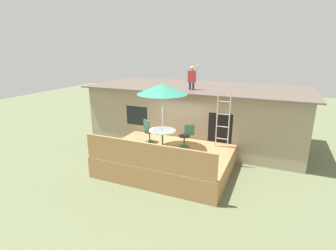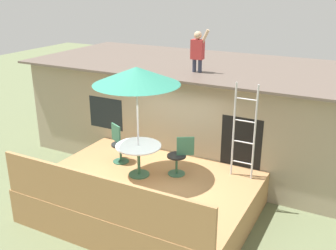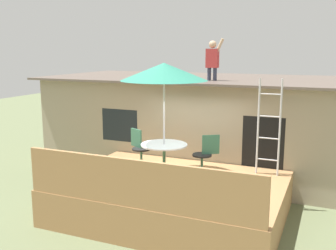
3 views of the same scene
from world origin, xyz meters
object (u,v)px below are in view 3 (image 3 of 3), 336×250
patio_chair_left (139,149)px  patio_chair_right (205,155)px  person_figure (213,58)px  patio_umbrella (164,72)px  patio_table (164,151)px  step_ladder (269,127)px

patio_chair_left → patio_chair_right: size_ratio=1.00×
person_figure → patio_umbrella: bearing=-99.0°
patio_umbrella → person_figure: size_ratio=2.29×
person_figure → patio_chair_right: 2.90m
patio_chair_right → patio_umbrella: bearing=0.0°
patio_table → patio_chair_left: size_ratio=1.13×
patio_chair_left → patio_chair_right: (1.65, 0.05, 0.00)m
patio_umbrella → step_ladder: bearing=26.1°
patio_table → person_figure: person_figure is taller
person_figure → patio_chair_left: (-1.22, -1.94, -2.16)m
patio_table → step_ladder: step_ladder is taller
patio_umbrella → patio_chair_left: patio_umbrella is taller
patio_table → step_ladder: bearing=26.1°
patio_umbrella → step_ladder: patio_umbrella is taller
patio_umbrella → patio_chair_left: (-0.84, 0.43, -1.89)m
patio_table → person_figure: bearing=81.0°
step_ladder → patio_chair_right: bearing=-157.2°
patio_umbrella → patio_chair_right: bearing=31.0°
patio_chair_left → patio_chair_right: bearing=29.0°
step_ladder → patio_chair_right: 1.56m
patio_chair_left → patio_table: bearing=0.0°
patio_table → patio_umbrella: bearing=-90.0°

